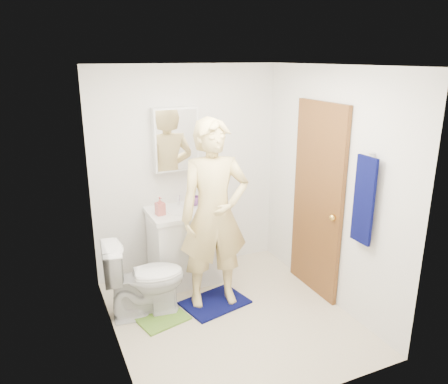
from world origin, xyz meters
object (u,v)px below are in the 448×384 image
Objects in this scene: vanity_cabinet at (185,247)px; towel at (364,200)px; medicine_cabinet at (175,139)px; soap_dispenser at (160,206)px; toilet at (145,278)px; toothbrush_cup at (194,201)px; man at (214,215)px.

towel is (1.18, -1.48, 0.85)m from vanity_cabinet.
soap_dispenser is at bearing -136.09° from medicine_cabinet.
towel is at bearing -51.53° from vanity_cabinet.
medicine_cabinet is at bearing 124.61° from towel.
medicine_cabinet is 1.54m from toilet.
medicine_cabinet is 0.76m from soap_dispenser.
toilet is (-0.60, -0.51, -0.01)m from vanity_cabinet.
medicine_cabinet is at bearing 90.00° from vanity_cabinet.
soap_dispenser is 0.46m from toothbrush_cup.
medicine_cabinet is (0.00, 0.22, 1.20)m from vanity_cabinet.
medicine_cabinet is at bearing 43.91° from soap_dispenser.
medicine_cabinet is 2.11m from towel.
towel is 4.01× the size of soap_dispenser.
vanity_cabinet is 0.84m from man.
towel is 2.20m from toilet.
soap_dispenser is at bearing -162.05° from toothbrush_cup.
vanity_cabinet is at bearing -148.26° from toothbrush_cup.
man is at bearing -54.64° from soap_dispenser.
towel is 1.02× the size of toilet.
medicine_cabinet reaches higher than toothbrush_cup.
vanity_cabinet is 0.53m from toothbrush_cup.
towel reaches higher than vanity_cabinet.
towel is 2.07m from soap_dispenser.
medicine_cabinet reaches higher than toilet.
soap_dispenser reaches higher than toilet.
man is at bearing -79.66° from vanity_cabinet.
toothbrush_cup is (0.75, 0.61, 0.51)m from toilet.
man is (-1.07, 0.88, -0.27)m from towel.
toilet is 0.41× the size of man.
soap_dispenser is (-0.28, -0.27, -0.65)m from medicine_cabinet.
towel reaches higher than toilet.
toilet is (-0.60, -0.74, -1.21)m from medicine_cabinet.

